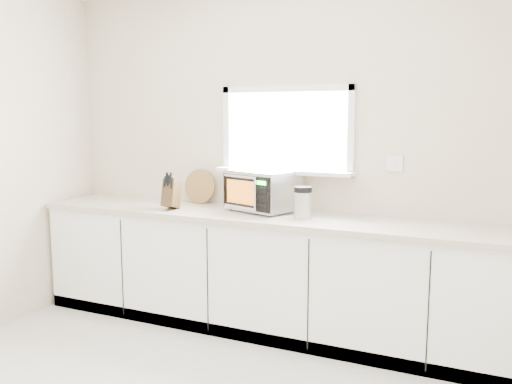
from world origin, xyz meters
The scene contains 7 objects.
back_wall centered at (0.00, 2.00, 1.36)m, with size 4.00×0.17×2.70m.
cabinets centered at (0.00, 1.70, 0.44)m, with size 3.92×0.60×0.88m, color white.
countertop centered at (0.00, 1.69, 0.90)m, with size 3.92×0.64×0.04m, color beige.
microwave centered at (-0.13, 1.82, 1.09)m, with size 0.60×0.53×0.32m.
knife_block centered at (-0.83, 1.59, 1.05)m, with size 0.13×0.22×0.30m.
cutting_board centered at (-0.78, 1.94, 1.07)m, with size 0.29×0.29×0.02m, color olive.
coffee_grinder centered at (0.25, 1.67, 1.04)m, with size 0.16×0.16×0.24m.
Camera 1 is at (1.58, -2.03, 1.67)m, focal length 38.00 mm.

